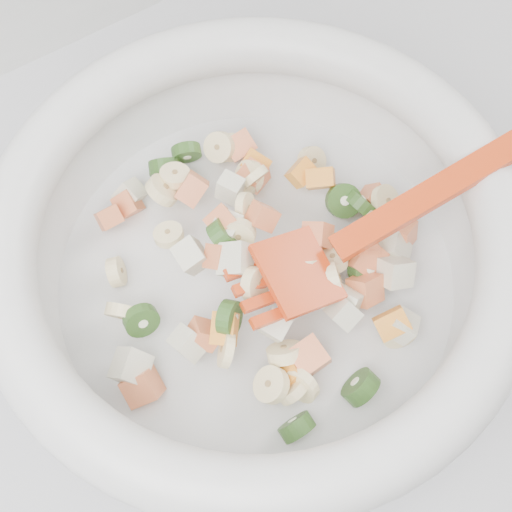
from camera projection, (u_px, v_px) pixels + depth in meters
counter at (167, 455)px, 0.95m from camera, size 2.00×0.60×0.90m
mixing_bowl at (257, 249)px, 0.52m from camera, size 0.43×0.39×0.12m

